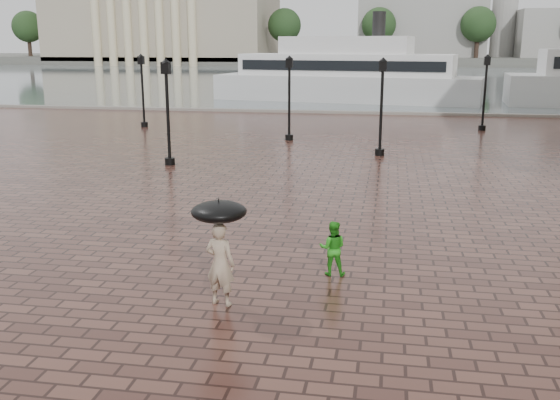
# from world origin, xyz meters

# --- Properties ---
(ground) EXTENTS (300.00, 300.00, 0.00)m
(ground) POSITION_xyz_m (0.00, 0.00, 0.00)
(ground) COLOR #391F1A
(ground) RESTS_ON ground
(harbour_water) EXTENTS (240.00, 240.00, 0.00)m
(harbour_water) POSITION_xyz_m (0.00, 92.00, 0.00)
(harbour_water) COLOR #4E585F
(harbour_water) RESTS_ON ground
(quay_edge) EXTENTS (80.00, 0.60, 0.30)m
(quay_edge) POSITION_xyz_m (0.00, 32.00, 0.00)
(quay_edge) COLOR slate
(quay_edge) RESTS_ON ground
(far_shore) EXTENTS (300.00, 60.00, 2.00)m
(far_shore) POSITION_xyz_m (0.00, 160.00, 1.00)
(far_shore) COLOR #4C4C47
(far_shore) RESTS_ON ground
(museum) EXTENTS (57.00, 32.50, 26.00)m
(museum) POSITION_xyz_m (-55.00, 144.61, 13.91)
(museum) COLOR gray
(museum) RESTS_ON ground
(far_trees) EXTENTS (188.00, 8.00, 13.50)m
(far_trees) POSITION_xyz_m (0.00, 138.00, 9.42)
(far_trees) COLOR #2D2119
(far_trees) RESTS_ON ground
(street_lamps) EXTENTS (21.44, 14.44, 4.40)m
(street_lamps) POSITION_xyz_m (-1.60, 17.60, 2.33)
(street_lamps) COLOR black
(street_lamps) RESTS_ON ground
(adult_pedestrian) EXTENTS (0.70, 0.54, 1.72)m
(adult_pedestrian) POSITION_xyz_m (0.18, -4.23, 0.86)
(adult_pedestrian) COLOR tan
(adult_pedestrian) RESTS_ON ground
(child_pedestrian) EXTENTS (0.63, 0.51, 1.26)m
(child_pedestrian) POSITION_xyz_m (2.25, -2.15, 0.63)
(child_pedestrian) COLOR #25931B
(child_pedestrian) RESTS_ON ground
(ferry_near) EXTENTS (24.78, 9.95, 7.92)m
(ferry_near) POSITION_xyz_m (-0.71, 42.71, 2.38)
(ferry_near) COLOR silver
(ferry_near) RESTS_ON ground
(umbrella) EXTENTS (1.10, 1.10, 1.15)m
(umbrella) POSITION_xyz_m (0.18, -4.23, 1.95)
(umbrella) COLOR black
(umbrella) RESTS_ON ground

